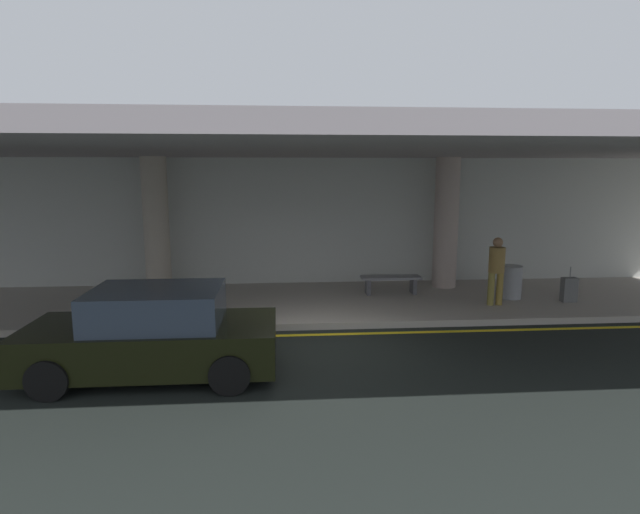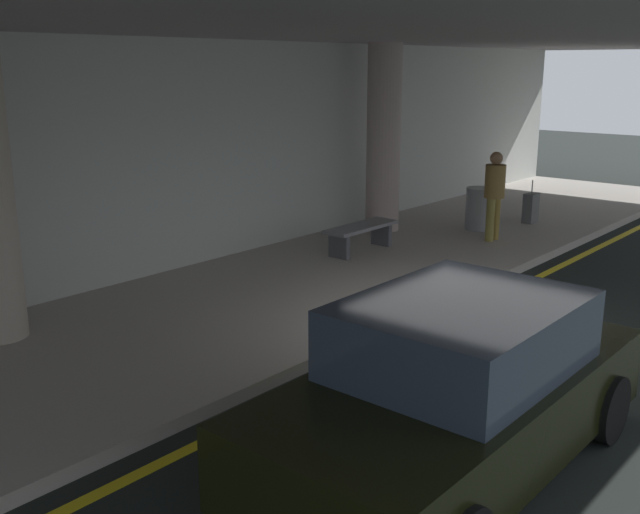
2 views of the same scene
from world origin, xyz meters
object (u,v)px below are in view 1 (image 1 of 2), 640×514
Objects in this scene: support_column_far_left at (156,225)px; car_black at (154,335)px; traveler_with_luggage at (497,267)px; trash_bin_steel at (511,282)px; suitcase_upright_primary at (569,290)px; support_column_left_mid at (446,223)px; bench_metal at (391,281)px.

support_column_far_left is 5.93m from car_black.
traveler_with_luggage is 1.98× the size of trash_bin_steel.
car_black reaches higher than suitcase_upright_primary.
support_column_left_mid is at bearing 0.00° from support_column_far_left.
support_column_far_left and support_column_left_mid have the same top height.
trash_bin_steel is at bearing -150.51° from car_black.
bench_metal is (5.08, 4.88, -0.21)m from car_black.
bench_metal is (6.28, -0.78, -1.47)m from support_column_far_left.
car_black is 2.44× the size of traveler_with_luggage.
car_black reaches higher than trash_bin_steel.
suitcase_upright_primary is 0.56× the size of bench_metal.
traveler_with_luggage is 1.05× the size of bench_metal.
support_column_far_left is 4.06× the size of suitcase_upright_primary.
suitcase_upright_primary reaches higher than bench_metal.
suitcase_upright_primary is 4.47m from bench_metal.
bench_metal is (-4.31, 1.21, 0.04)m from suitcase_upright_primary.
car_black is 9.10m from trash_bin_steel.
trash_bin_steel reaches higher than bench_metal.
support_column_left_mid is 0.89× the size of car_black.
support_column_far_left reaches higher than bench_metal.
support_column_left_mid is 3.60m from suitcase_upright_primary.
support_column_far_left reaches higher than trash_bin_steel.
support_column_far_left is at bearing 170.91° from trash_bin_steel.
traveler_with_luggage is at bearing -136.42° from trash_bin_steel.
support_column_far_left is 8.90m from traveler_with_luggage.
car_black is (-6.79, -5.66, -1.26)m from support_column_left_mid.
support_column_left_mid is 2.39m from bench_metal.
trash_bin_steel is (9.29, -1.49, -1.40)m from support_column_far_left.
support_column_left_mid is 2.17× the size of traveler_with_luggage.
bench_metal is at bearing -155.51° from support_column_left_mid.
traveler_with_luggage reaches higher than suitcase_upright_primary.
support_column_left_mid is 8.93m from car_black.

